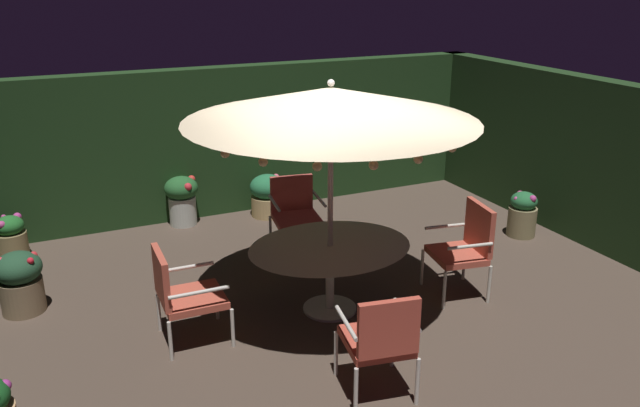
{
  "coord_description": "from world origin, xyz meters",
  "views": [
    {
      "loc": [
        -2.79,
        -5.51,
        3.39
      ],
      "look_at": [
        -0.13,
        0.23,
        1.12
      ],
      "focal_mm": 36.34,
      "sensor_mm": 36.0,
      "label": 1
    }
  ],
  "objects_px": {
    "patio_umbrella": "(331,105)",
    "potted_plant_right_near": "(268,194)",
    "patio_chair_northeast": "(295,211)",
    "patio_chair_east": "(181,291)",
    "patio_chair_north": "(466,244)",
    "potted_plant_front_corner": "(182,198)",
    "potted_plant_back_left": "(11,237)",
    "patio_dining_table": "(330,256)",
    "potted_plant_back_right": "(20,281)",
    "patio_chair_southeast": "(381,337)",
    "potted_plant_left_near": "(523,214)"
  },
  "relations": [
    {
      "from": "patio_chair_north",
      "to": "potted_plant_back_right",
      "type": "bearing_deg",
      "value": 160.36
    },
    {
      "from": "patio_chair_north",
      "to": "potted_plant_left_near",
      "type": "distance_m",
      "value": 2.04
    },
    {
      "from": "patio_chair_north",
      "to": "potted_plant_right_near",
      "type": "height_order",
      "value": "patio_chair_north"
    },
    {
      "from": "patio_chair_east",
      "to": "potted_plant_back_left",
      "type": "relative_size",
      "value": 1.76
    },
    {
      "from": "patio_chair_southeast",
      "to": "potted_plant_back_left",
      "type": "distance_m",
      "value": 5.21
    },
    {
      "from": "patio_chair_east",
      "to": "patio_dining_table",
      "type": "bearing_deg",
      "value": -1.32
    },
    {
      "from": "patio_chair_north",
      "to": "potted_plant_right_near",
      "type": "bearing_deg",
      "value": 109.2
    },
    {
      "from": "patio_chair_north",
      "to": "patio_chair_northeast",
      "type": "bearing_deg",
      "value": 125.54
    },
    {
      "from": "patio_dining_table",
      "to": "patio_chair_northeast",
      "type": "height_order",
      "value": "patio_chair_northeast"
    },
    {
      "from": "patio_umbrella",
      "to": "patio_chair_north",
      "type": "xyz_separation_m",
      "value": [
        1.52,
        -0.26,
        -1.61
      ]
    },
    {
      "from": "patio_chair_north",
      "to": "potted_plant_left_near",
      "type": "xyz_separation_m",
      "value": [
        1.73,
        1.03,
        -0.28
      ]
    },
    {
      "from": "patio_chair_northeast",
      "to": "potted_plant_left_near",
      "type": "height_order",
      "value": "patio_chair_northeast"
    },
    {
      "from": "potted_plant_right_near",
      "to": "patio_chair_north",
      "type": "bearing_deg",
      "value": -70.8
    },
    {
      "from": "potted_plant_back_right",
      "to": "potted_plant_right_near",
      "type": "bearing_deg",
      "value": 25.7
    },
    {
      "from": "patio_chair_north",
      "to": "potted_plant_back_left",
      "type": "relative_size",
      "value": 1.89
    },
    {
      "from": "patio_umbrella",
      "to": "patio_chair_northeast",
      "type": "bearing_deg",
      "value": 80.82
    },
    {
      "from": "patio_chair_north",
      "to": "patio_chair_east",
      "type": "bearing_deg",
      "value": 174.42
    },
    {
      "from": "patio_dining_table",
      "to": "potted_plant_front_corner",
      "type": "height_order",
      "value": "patio_dining_table"
    },
    {
      "from": "potted_plant_back_left",
      "to": "patio_dining_table",
      "type": "bearing_deg",
      "value": -43.62
    },
    {
      "from": "potted_plant_left_near",
      "to": "potted_plant_front_corner",
      "type": "height_order",
      "value": "potted_plant_front_corner"
    },
    {
      "from": "patio_chair_north",
      "to": "patio_umbrella",
      "type": "bearing_deg",
      "value": 170.15
    },
    {
      "from": "patio_chair_southeast",
      "to": "potted_plant_back_left",
      "type": "relative_size",
      "value": 1.82
    },
    {
      "from": "potted_plant_right_near",
      "to": "potted_plant_back_right",
      "type": "height_order",
      "value": "potted_plant_back_right"
    },
    {
      "from": "patio_chair_northeast",
      "to": "patio_chair_southeast",
      "type": "distance_m",
      "value": 3.08
    },
    {
      "from": "potted_plant_left_near",
      "to": "patio_dining_table",
      "type": "bearing_deg",
      "value": -166.7
    },
    {
      "from": "patio_chair_north",
      "to": "patio_dining_table",
      "type": "bearing_deg",
      "value": 170.15
    },
    {
      "from": "patio_chair_northeast",
      "to": "potted_plant_back_right",
      "type": "bearing_deg",
      "value": -176.58
    },
    {
      "from": "patio_chair_southeast",
      "to": "potted_plant_right_near",
      "type": "distance_m",
      "value": 4.52
    },
    {
      "from": "patio_chair_northeast",
      "to": "patio_chair_east",
      "type": "height_order",
      "value": "patio_chair_northeast"
    },
    {
      "from": "patio_chair_east",
      "to": "potted_plant_right_near",
      "type": "xyz_separation_m",
      "value": [
        1.95,
        2.91,
        -0.22
      ]
    },
    {
      "from": "patio_chair_east",
      "to": "potted_plant_back_right",
      "type": "distance_m",
      "value": 1.92
    },
    {
      "from": "patio_chair_north",
      "to": "patio_chair_east",
      "type": "relative_size",
      "value": 1.08
    },
    {
      "from": "potted_plant_left_near",
      "to": "potted_plant_back_right",
      "type": "distance_m",
      "value": 6.23
    },
    {
      "from": "patio_dining_table",
      "to": "patio_chair_southeast",
      "type": "bearing_deg",
      "value": -100.03
    },
    {
      "from": "potted_plant_right_near",
      "to": "patio_dining_table",
      "type": "bearing_deg",
      "value": -97.82
    },
    {
      "from": "patio_chair_east",
      "to": "potted_plant_back_left",
      "type": "height_order",
      "value": "patio_chair_east"
    },
    {
      "from": "patio_dining_table",
      "to": "patio_chair_east",
      "type": "relative_size",
      "value": 1.79
    },
    {
      "from": "patio_chair_north",
      "to": "potted_plant_right_near",
      "type": "xyz_separation_m",
      "value": [
        -1.12,
        3.21,
        -0.27
      ]
    },
    {
      "from": "patio_umbrella",
      "to": "potted_plant_front_corner",
      "type": "relative_size",
      "value": 4.09
    },
    {
      "from": "patio_chair_northeast",
      "to": "potted_plant_back_left",
      "type": "height_order",
      "value": "patio_chair_northeast"
    },
    {
      "from": "patio_umbrella",
      "to": "potted_plant_right_near",
      "type": "distance_m",
      "value": 3.52
    },
    {
      "from": "patio_dining_table",
      "to": "potted_plant_back_left",
      "type": "xyz_separation_m",
      "value": [
        -3.03,
        2.89,
        -0.35
      ]
    },
    {
      "from": "patio_dining_table",
      "to": "potted_plant_back_right",
      "type": "distance_m",
      "value": 3.25
    },
    {
      "from": "patio_chair_southeast",
      "to": "patio_umbrella",
      "type": "bearing_deg",
      "value": 79.97
    },
    {
      "from": "patio_dining_table",
      "to": "potted_plant_left_near",
      "type": "relative_size",
      "value": 2.77
    },
    {
      "from": "patio_umbrella",
      "to": "potted_plant_right_near",
      "type": "height_order",
      "value": "patio_umbrella"
    },
    {
      "from": "potted_plant_front_corner",
      "to": "patio_chair_northeast",
      "type": "bearing_deg",
      "value": -56.22
    },
    {
      "from": "patio_dining_table",
      "to": "patio_chair_north",
      "type": "relative_size",
      "value": 1.66
    },
    {
      "from": "patio_umbrella",
      "to": "patio_chair_north",
      "type": "bearing_deg",
      "value": -9.85
    },
    {
      "from": "patio_chair_north",
      "to": "potted_plant_front_corner",
      "type": "distance_m",
      "value": 4.11
    }
  ]
}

